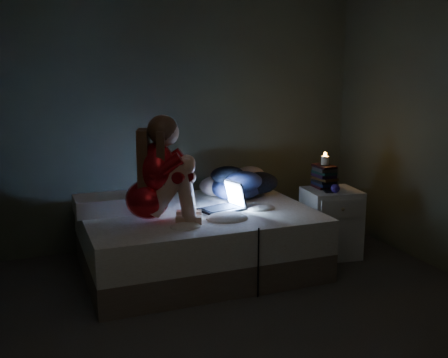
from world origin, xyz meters
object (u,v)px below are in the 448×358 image
nightstand (331,223)px  phone (329,191)px  candle (325,160)px  woman (147,169)px  bed (197,239)px  laptop (221,196)px

nightstand → phone: phone is taller
candle → phone: (-0.04, -0.15, -0.26)m
woman → phone: woman is taller
bed → woman: woman is taller
bed → phone: 1.26m
woman → nightstand: (1.72, 0.04, -0.63)m
nightstand → phone: (-0.07, -0.05, 0.32)m
laptop → nightstand: (1.07, -0.05, -0.34)m
candle → phone: bearing=-104.9°
bed → phone: bearing=-9.4°
laptop → bed: bearing=137.7°
candle → phone: 0.30m
woman → laptop: size_ratio=2.35×
bed → nightstand: bearing=-6.5°
woman → candle: woman is taller
bed → nightstand: (1.25, -0.14, 0.05)m
candle → phone: size_ratio=0.57×
woman → laptop: woman is taller
laptop → woman: bearing=172.4°
laptop → nightstand: bearing=-18.4°
candle → nightstand: bearing=-72.2°
bed → woman: (-0.47, -0.19, 0.69)m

